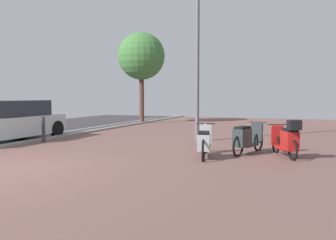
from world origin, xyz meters
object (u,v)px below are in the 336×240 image
(lamp_post, at_px, (197,37))
(bollard_far, at_px, (43,129))
(scooter_mid, at_px, (246,139))
(scooter_far, at_px, (204,142))
(parked_car_near, at_px, (8,121))
(street_tree, at_px, (141,57))
(scooter_near, at_px, (287,140))

(lamp_post, height_order, bollard_far, lamp_post)
(scooter_mid, bearing_deg, lamp_post, 133.76)
(scooter_far, relative_size, parked_car_near, 0.42)
(lamp_post, xyz_separation_m, bollard_far, (-4.86, -2.03, -3.13))
(parked_car_near, relative_size, street_tree, 0.81)
(scooter_mid, height_order, scooter_far, scooter_mid)
(scooter_mid, bearing_deg, scooter_near, -11.76)
(scooter_near, xyz_separation_m, street_tree, (-8.37, 9.18, 3.36))
(scooter_mid, bearing_deg, bollard_far, 179.57)
(parked_car_near, bearing_deg, lamp_post, 18.74)
(street_tree, relative_size, bollard_far, 6.01)
(bollard_far, bearing_deg, scooter_far, -9.83)
(scooter_near, distance_m, scooter_mid, 1.09)
(scooter_mid, relative_size, street_tree, 0.34)
(parked_car_near, xyz_separation_m, bollard_far, (1.46, 0.11, -0.25))
(scooter_near, relative_size, bollard_far, 1.89)
(parked_car_near, xyz_separation_m, lamp_post, (6.32, 2.14, 2.88))
(scooter_near, bearing_deg, street_tree, 132.36)
(scooter_far, relative_size, bollard_far, 2.06)
(scooter_far, xyz_separation_m, bollard_far, (-5.94, 1.03, 0.04))
(scooter_near, height_order, lamp_post, lamp_post)
(scooter_near, bearing_deg, lamp_post, 143.00)
(scooter_far, bearing_deg, parked_car_near, 172.92)
(lamp_post, relative_size, street_tree, 1.25)
(scooter_far, bearing_deg, bollard_far, 170.17)
(scooter_near, distance_m, scooter_far, 2.12)
(parked_car_near, bearing_deg, scooter_far, -7.08)
(scooter_mid, distance_m, parked_car_near, 8.32)
(scooter_near, bearing_deg, parked_car_near, 179.00)
(scooter_far, height_order, parked_car_near, parked_car_near)
(lamp_post, height_order, street_tree, lamp_post)
(scooter_near, height_order, parked_car_near, parked_car_near)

